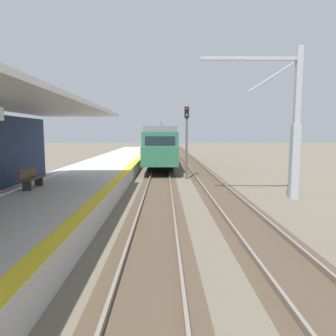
{
  "coord_description": "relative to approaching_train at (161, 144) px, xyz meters",
  "views": [
    {
      "loc": [
        2.24,
        1.37,
        3.29
      ],
      "look_at": [
        2.36,
        11.7,
        2.1
      ],
      "focal_mm": 32.07,
      "sensor_mm": 36.0,
      "label": 1
    }
  ],
  "objects": [
    {
      "name": "station_platform",
      "position": [
        -4.4,
        -17.26,
        -1.73
      ],
      "size": [
        5.0,
        80.0,
        0.91
      ],
      "color": "#B7B5AD",
      "rests_on": "ground"
    },
    {
      "name": "track_pair_nearest_platform",
      "position": [
        -0.0,
        -13.26,
        -2.13
      ],
      "size": [
        2.34,
        120.0,
        0.16
      ],
      "color": "#4C3D2D",
      "rests_on": "ground"
    },
    {
      "name": "track_pair_middle",
      "position": [
        3.4,
        -13.26,
        -2.13
      ],
      "size": [
        2.34,
        120.0,
        0.16
      ],
      "color": "#4C3D2D",
      "rests_on": "ground"
    },
    {
      "name": "approaching_train",
      "position": [
        0.0,
        0.0,
        0.0
      ],
      "size": [
        2.93,
        19.6,
        4.76
      ],
      "color": "#286647",
      "rests_on": "ground"
    },
    {
      "name": "rail_signal_post",
      "position": [
        1.94,
        -10.18,
        1.02
      ],
      "size": [
        0.32,
        0.34,
        5.2
      ],
      "color": "#4C4C4C",
      "rests_on": "ground"
    },
    {
      "name": "catenary_pylon_far_side",
      "position": [
        6.58,
        -16.96,
        1.43
      ],
      "size": [
        5.0,
        0.4,
        7.5
      ],
      "color": "#9EA3A8",
      "rests_on": "ground"
    },
    {
      "name": "platform_bench",
      "position": [
        -5.51,
        -18.81,
        -0.8
      ],
      "size": [
        0.45,
        1.6,
        0.88
      ],
      "color": "brown",
      "rests_on": "station_platform"
    }
  ]
}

